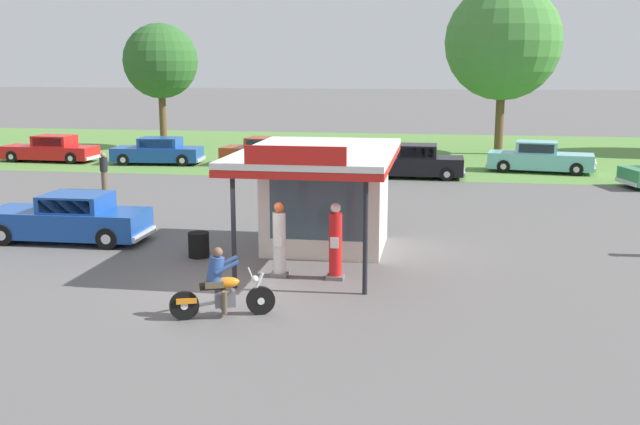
{
  "coord_description": "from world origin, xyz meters",
  "views": [
    {
      "loc": [
        4.93,
        -16.81,
        5.44
      ],
      "look_at": [
        1.7,
        2.9,
        1.4
      ],
      "focal_mm": 41.26,
      "sensor_mm": 36.0,
      "label": 1
    }
  ],
  "objects_px": {
    "gas_pump_nearside": "(279,243)",
    "featured_classic_sedan": "(69,219)",
    "motorcycle_with_rider": "(221,288)",
    "bystander_standing_back_lot": "(104,170)",
    "parked_car_back_row_far_right": "(413,163)",
    "parked_car_back_row_centre_right": "(158,152)",
    "spare_tire_stack": "(199,245)",
    "parked_car_back_row_far_left": "(50,150)",
    "parked_car_back_row_centre": "(540,158)",
    "parked_car_back_row_left": "(268,153)",
    "gas_pump_offside": "(335,244)"
  },
  "relations": [
    {
      "from": "parked_car_back_row_far_left",
      "to": "parked_car_back_row_centre",
      "type": "bearing_deg",
      "value": 0.33
    },
    {
      "from": "gas_pump_nearside",
      "to": "parked_car_back_row_centre_right",
      "type": "distance_m",
      "value": 23.38
    },
    {
      "from": "gas_pump_offside",
      "to": "parked_car_back_row_far_right",
      "type": "height_order",
      "value": "gas_pump_offside"
    },
    {
      "from": "parked_car_back_row_centre_right",
      "to": "gas_pump_offside",
      "type": "bearing_deg",
      "value": -57.84
    },
    {
      "from": "motorcycle_with_rider",
      "to": "parked_car_back_row_left",
      "type": "height_order",
      "value": "motorcycle_with_rider"
    },
    {
      "from": "parked_car_back_row_centre_right",
      "to": "parked_car_back_row_far_right",
      "type": "height_order",
      "value": "parked_car_back_row_far_right"
    },
    {
      "from": "featured_classic_sedan",
      "to": "parked_car_back_row_far_left",
      "type": "xyz_separation_m",
      "value": [
        -10.5,
        17.73,
        -0.02
      ]
    },
    {
      "from": "gas_pump_nearside",
      "to": "parked_car_back_row_centre_right",
      "type": "height_order",
      "value": "gas_pump_nearside"
    },
    {
      "from": "gas_pump_nearside",
      "to": "parked_car_back_row_far_right",
      "type": "xyz_separation_m",
      "value": [
        2.78,
        17.74,
        -0.17
      ]
    },
    {
      "from": "parked_car_back_row_centre",
      "to": "parked_car_back_row_centre_right",
      "type": "xyz_separation_m",
      "value": [
        -20.47,
        -0.21,
        -0.02
      ]
    },
    {
      "from": "gas_pump_nearside",
      "to": "featured_classic_sedan",
      "type": "bearing_deg",
      "value": 159.41
    },
    {
      "from": "featured_classic_sedan",
      "to": "parked_car_back_row_centre_right",
      "type": "xyz_separation_m",
      "value": [
        -4.05,
        17.67,
        -0.01
      ]
    },
    {
      "from": "parked_car_back_row_far_right",
      "to": "spare_tire_stack",
      "type": "bearing_deg",
      "value": -108.71
    },
    {
      "from": "parked_car_back_row_centre_right",
      "to": "parked_car_back_row_centre",
      "type": "bearing_deg",
      "value": 0.6
    },
    {
      "from": "bystander_standing_back_lot",
      "to": "parked_car_back_row_centre",
      "type": "bearing_deg",
      "value": 24.21
    },
    {
      "from": "gas_pump_nearside",
      "to": "spare_tire_stack",
      "type": "relative_size",
      "value": 2.73
    },
    {
      "from": "featured_classic_sedan",
      "to": "parked_car_back_row_far_right",
      "type": "distance_m",
      "value": 18.08
    },
    {
      "from": "gas_pump_nearside",
      "to": "motorcycle_with_rider",
      "type": "xyz_separation_m",
      "value": [
        -0.58,
        -3.31,
        -0.25
      ]
    },
    {
      "from": "motorcycle_with_rider",
      "to": "parked_car_back_row_far_right",
      "type": "relative_size",
      "value": 0.43
    },
    {
      "from": "motorcycle_with_rider",
      "to": "featured_classic_sedan",
      "type": "bearing_deg",
      "value": 138.05
    },
    {
      "from": "parked_car_back_row_far_right",
      "to": "bystander_standing_back_lot",
      "type": "distance_m",
      "value": 14.51
    },
    {
      "from": "featured_classic_sedan",
      "to": "parked_car_back_row_left",
      "type": "relative_size",
      "value": 0.96
    },
    {
      "from": "parked_car_back_row_centre_right",
      "to": "parked_car_back_row_left",
      "type": "xyz_separation_m",
      "value": [
        6.21,
        0.28,
        0.03
      ]
    },
    {
      "from": "motorcycle_with_rider",
      "to": "parked_car_back_row_far_left",
      "type": "relative_size",
      "value": 0.39
    },
    {
      "from": "parked_car_back_row_centre_right",
      "to": "spare_tire_stack",
      "type": "xyz_separation_m",
      "value": [
        8.67,
        -18.9,
        -0.32
      ]
    },
    {
      "from": "motorcycle_with_rider",
      "to": "bystander_standing_back_lot",
      "type": "xyz_separation_m",
      "value": [
        -9.89,
        15.16,
        0.22
      ]
    },
    {
      "from": "spare_tire_stack",
      "to": "bystander_standing_back_lot",
      "type": "bearing_deg",
      "value": 126.97
    },
    {
      "from": "motorcycle_with_rider",
      "to": "featured_classic_sedan",
      "type": "height_order",
      "value": "motorcycle_with_rider"
    },
    {
      "from": "gas_pump_nearside",
      "to": "parked_car_back_row_centre",
      "type": "xyz_separation_m",
      "value": [
        9.09,
        20.64,
        -0.19
      ]
    },
    {
      "from": "parked_car_back_row_far_right",
      "to": "parked_car_back_row_centre_right",
      "type": "bearing_deg",
      "value": 169.26
    },
    {
      "from": "featured_classic_sedan",
      "to": "bystander_standing_back_lot",
      "type": "height_order",
      "value": "bystander_standing_back_lot"
    },
    {
      "from": "gas_pump_offside",
      "to": "parked_car_back_row_centre",
      "type": "bearing_deg",
      "value": 69.73
    },
    {
      "from": "parked_car_back_row_far_left",
      "to": "parked_car_back_row_left",
      "type": "xyz_separation_m",
      "value": [
        12.66,
        0.23,
        0.04
      ]
    },
    {
      "from": "parked_car_back_row_far_left",
      "to": "bystander_standing_back_lot",
      "type": "distance_m",
      "value": 11.35
    },
    {
      "from": "gas_pump_offside",
      "to": "parked_car_back_row_far_right",
      "type": "bearing_deg",
      "value": 85.77
    },
    {
      "from": "gas_pump_nearside",
      "to": "featured_classic_sedan",
      "type": "height_order",
      "value": "gas_pump_nearside"
    },
    {
      "from": "gas_pump_nearside",
      "to": "parked_car_back_row_left",
      "type": "relative_size",
      "value": 0.36
    },
    {
      "from": "gas_pump_offside",
      "to": "parked_car_back_row_far_left",
      "type": "relative_size",
      "value": 0.35
    },
    {
      "from": "featured_classic_sedan",
      "to": "parked_car_back_row_far_right",
      "type": "height_order",
      "value": "parked_car_back_row_far_right"
    },
    {
      "from": "parked_car_back_row_centre_right",
      "to": "featured_classic_sedan",
      "type": "bearing_deg",
      "value": -77.11
    },
    {
      "from": "featured_classic_sedan",
      "to": "parked_car_back_row_left",
      "type": "height_order",
      "value": "parked_car_back_row_left"
    },
    {
      "from": "gas_pump_offside",
      "to": "motorcycle_with_rider",
      "type": "distance_m",
      "value": 3.91
    },
    {
      "from": "parked_car_back_row_far_left",
      "to": "parked_car_back_row_centre_right",
      "type": "height_order",
      "value": "parked_car_back_row_far_left"
    },
    {
      "from": "featured_classic_sedan",
      "to": "parked_car_back_row_far_right",
      "type": "relative_size",
      "value": 1.02
    },
    {
      "from": "parked_car_back_row_centre_right",
      "to": "spare_tire_stack",
      "type": "distance_m",
      "value": 20.8
    },
    {
      "from": "featured_classic_sedan",
      "to": "parked_car_back_row_centre",
      "type": "height_order",
      "value": "parked_car_back_row_centre"
    },
    {
      "from": "parked_car_back_row_far_right",
      "to": "bystander_standing_back_lot",
      "type": "bearing_deg",
      "value": -156.02
    },
    {
      "from": "gas_pump_nearside",
      "to": "bystander_standing_back_lot",
      "type": "bearing_deg",
      "value": 131.49
    },
    {
      "from": "motorcycle_with_rider",
      "to": "parked_car_back_row_far_left",
      "type": "xyz_separation_m",
      "value": [
        -17.25,
        23.8,
        0.01
      ]
    },
    {
      "from": "parked_car_back_row_centre",
      "to": "motorcycle_with_rider",
      "type": "bearing_deg",
      "value": -111.99
    }
  ]
}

